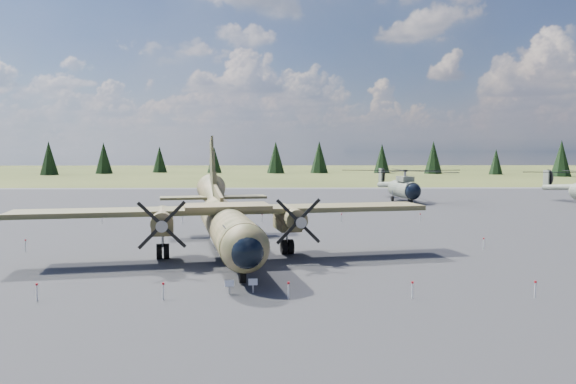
{
  "coord_description": "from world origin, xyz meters",
  "views": [
    {
      "loc": [
        1.41,
        -40.06,
        7.11
      ],
      "look_at": [
        2.31,
        2.0,
        4.07
      ],
      "focal_mm": 35.0,
      "sensor_mm": 36.0,
      "label": 1
    }
  ],
  "objects": [
    {
      "name": "apron",
      "position": [
        0.0,
        10.0,
        0.0
      ],
      "size": [
        120.0,
        120.0,
        0.04
      ],
      "primitive_type": "cube",
      "color": "#5B5B60",
      "rests_on": "ground"
    },
    {
      "name": "ground",
      "position": [
        0.0,
        0.0,
        0.0
      ],
      "size": [
        500.0,
        500.0,
        0.0
      ],
      "primitive_type": "plane",
      "color": "brown",
      "rests_on": "ground"
    },
    {
      "name": "info_placard_right",
      "position": [
        0.24,
        -12.23,
        0.48
      ],
      "size": [
        0.47,
        0.22,
        0.73
      ],
      "rotation": [
        0.0,
        0.0,
        0.06
      ],
      "color": "gray",
      "rests_on": "ground"
    },
    {
      "name": "helicopter_near",
      "position": [
        19.45,
        38.59,
        3.23
      ],
      "size": [
        20.07,
        22.17,
        4.55
      ],
      "rotation": [
        0.0,
        0.0,
        0.13
      ],
      "color": "gray",
      "rests_on": "ground"
    },
    {
      "name": "barrier_fence",
      "position": [
        -0.46,
        -0.08,
        0.51
      ],
      "size": [
        33.12,
        29.62,
        0.85
      ],
      "color": "silver",
      "rests_on": "ground"
    },
    {
      "name": "info_placard_left",
      "position": [
        -0.93,
        -12.56,
        0.49
      ],
      "size": [
        0.5,
        0.29,
        0.74
      ],
      "rotation": [
        0.0,
        0.0,
        0.2
      ],
      "color": "gray",
      "rests_on": "ground"
    },
    {
      "name": "treeline",
      "position": [
        6.79,
        -2.47,
        4.88
      ],
      "size": [
        311.18,
        315.53,
        10.9
      ],
      "color": "black",
      "rests_on": "ground"
    },
    {
      "name": "transport_plane",
      "position": [
        -2.06,
        -1.84,
        2.58
      ],
      "size": [
        27.25,
        24.5,
        8.99
      ],
      "rotation": [
        0.0,
        0.0,
        0.19
      ],
      "color": "#3D4123",
      "rests_on": "ground"
    }
  ]
}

